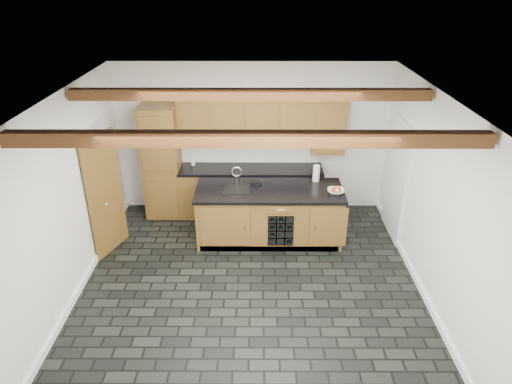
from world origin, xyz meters
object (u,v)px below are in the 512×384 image
island (269,214)px  kitchen_scale (256,182)px  paper_towel (316,173)px  fruit_bowl (336,191)px

island → kitchen_scale: (-0.24, 0.24, 0.49)m
paper_towel → kitchen_scale: bearing=-173.0°
island → fruit_bowl: (1.07, -0.12, 0.50)m
kitchen_scale → paper_towel: paper_towel is taller
fruit_bowl → paper_towel: bearing=119.2°
island → kitchen_scale: 0.60m
paper_towel → island: bearing=-155.5°
island → fruit_bowl: size_ratio=9.22×
kitchen_scale → paper_towel: (1.04, 0.13, 0.11)m
fruit_bowl → paper_towel: paper_towel is taller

